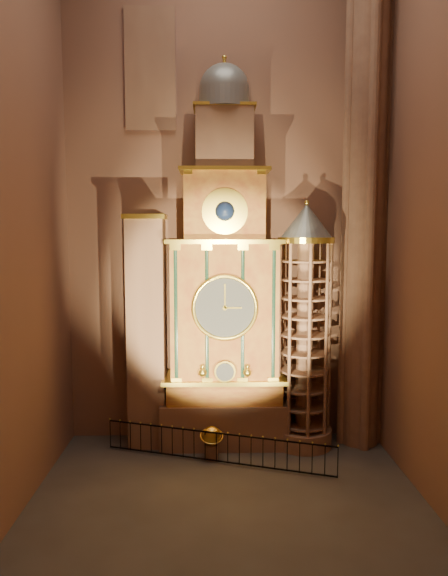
{
  "coord_description": "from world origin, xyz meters",
  "views": [
    {
      "loc": [
        -0.54,
        -17.24,
        9.32
      ],
      "look_at": [
        -0.06,
        3.0,
        7.23
      ],
      "focal_mm": 32.0,
      "sensor_mm": 36.0,
      "label": 1
    }
  ],
  "objects_px": {
    "portrait_tower": "(147,331)",
    "stair_turret": "(305,329)",
    "celestial_globe": "(212,440)",
    "iron_railing": "(216,447)",
    "astronomical_clock": "(224,296)"
  },
  "relations": [
    {
      "from": "portrait_tower",
      "to": "stair_turret",
      "type": "relative_size",
      "value": 0.94
    },
    {
      "from": "portrait_tower",
      "to": "celestial_globe",
      "type": "bearing_deg",
      "value": -30.23
    },
    {
      "from": "celestial_globe",
      "to": "iron_railing",
      "type": "distance_m",
      "value": 0.47
    },
    {
      "from": "portrait_tower",
      "to": "celestial_globe",
      "type": "height_order",
      "value": "portrait_tower"
    },
    {
      "from": "astronomical_clock",
      "to": "iron_railing",
      "type": "relative_size",
      "value": 1.8
    },
    {
      "from": "astronomical_clock",
      "to": "portrait_tower",
      "type": "distance_m",
      "value": 3.73
    },
    {
      "from": "stair_turret",
      "to": "iron_railing",
      "type": "relative_size",
      "value": 1.17
    },
    {
      "from": "astronomical_clock",
      "to": "celestial_globe",
      "type": "relative_size",
      "value": 11.81
    },
    {
      "from": "portrait_tower",
      "to": "astronomical_clock",
      "type": "bearing_deg",
      "value": -0.29
    },
    {
      "from": "portrait_tower",
      "to": "iron_railing",
      "type": "xyz_separation_m",
      "value": [
        3.03,
        -2.04,
        -4.47
      ]
    },
    {
      "from": "stair_turret",
      "to": "iron_railing",
      "type": "height_order",
      "value": "stair_turret"
    },
    {
      "from": "stair_turret",
      "to": "portrait_tower",
      "type": "bearing_deg",
      "value": 177.67
    },
    {
      "from": "astronomical_clock",
      "to": "stair_turret",
      "type": "bearing_deg",
      "value": -4.3
    },
    {
      "from": "astronomical_clock",
      "to": "celestial_globe",
      "type": "distance_m",
      "value": 6.08
    },
    {
      "from": "stair_turret",
      "to": "iron_railing",
      "type": "distance_m",
      "value": 6.26
    }
  ]
}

